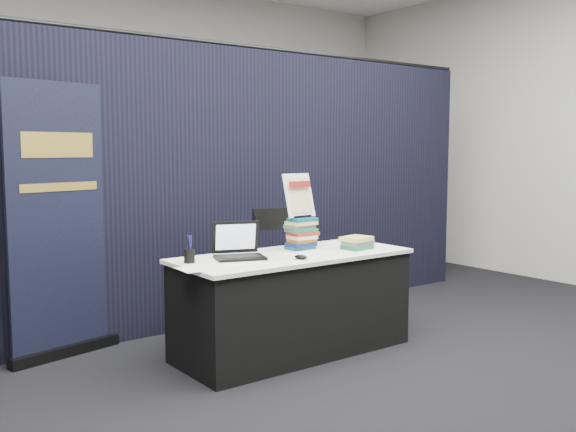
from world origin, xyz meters
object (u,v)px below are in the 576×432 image
(book_stack_tall, at_px, (301,233))
(book_stack_short, at_px, (357,243))
(laptop, at_px, (237,250))
(display_table, at_px, (293,303))
(info_sign, at_px, (299,196))
(pullup_banner, at_px, (61,237))
(stacking_chair, at_px, (291,266))

(book_stack_tall, xyz_separation_m, book_stack_short, (0.35, -0.26, -0.07))
(laptop, bearing_deg, display_table, 9.43)
(laptop, relative_size, book_stack_short, 1.65)
(book_stack_tall, bearing_deg, book_stack_short, -35.82)
(display_table, height_order, book_stack_short, book_stack_short)
(info_sign, height_order, pullup_banner, pullup_banner)
(pullup_banner, xyz_separation_m, stacking_chair, (1.65, -0.61, -0.31))
(book_stack_tall, height_order, info_sign, info_sign)
(laptop, distance_m, info_sign, 0.73)
(pullup_banner, distance_m, stacking_chair, 1.78)
(pullup_banner, bearing_deg, stacking_chair, -32.69)
(book_stack_short, xyz_separation_m, pullup_banner, (-1.95, 1.06, 0.09))
(book_stack_short, bearing_deg, book_stack_tall, 144.18)
(book_stack_tall, relative_size, book_stack_short, 1.01)
(laptop, xyz_separation_m, book_stack_tall, (0.63, 0.06, 0.06))
(book_stack_short, distance_m, pullup_banner, 2.22)
(info_sign, bearing_deg, pullup_banner, 152.50)
(book_stack_tall, height_order, pullup_banner, pullup_banner)
(pullup_banner, bearing_deg, info_sign, -38.31)
(info_sign, xyz_separation_m, stacking_chair, (0.05, 0.17, -0.58))
(info_sign, bearing_deg, laptop, -173.34)
(book_stack_tall, distance_m, stacking_chair, 0.36)
(display_table, xyz_separation_m, stacking_chair, (0.24, 0.34, 0.20))
(laptop, bearing_deg, info_sign, 27.89)
(stacking_chair, bearing_deg, display_table, -115.26)
(display_table, xyz_separation_m, book_stack_tall, (0.19, 0.14, 0.50))
(book_stack_tall, bearing_deg, pullup_banner, 153.17)
(stacking_chair, bearing_deg, pullup_banner, 170.02)
(book_stack_tall, height_order, stacking_chair, stacking_chair)
(laptop, bearing_deg, pullup_banner, 157.59)
(laptop, relative_size, stacking_chair, 0.39)
(laptop, xyz_separation_m, stacking_chair, (0.69, 0.26, -0.23))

